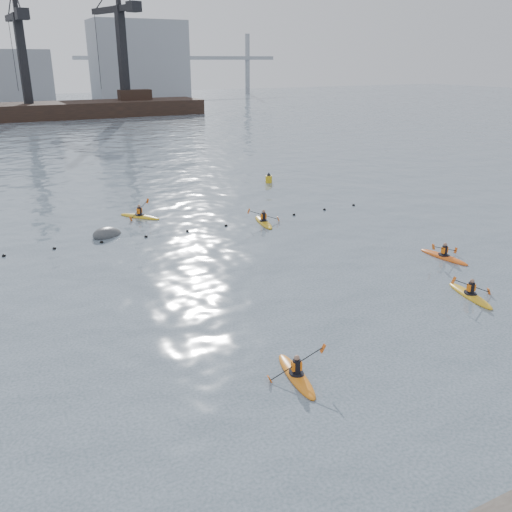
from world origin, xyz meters
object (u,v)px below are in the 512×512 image
(kayaker_1, at_px, (470,295))
(mooring_buoy, at_px, (108,235))
(kayaker_0, at_px, (296,375))
(kayaker_4, at_px, (444,256))
(kayaker_5, at_px, (140,216))
(nav_buoy, at_px, (269,179))
(kayaker_3, at_px, (264,222))

(kayaker_1, xyz_separation_m, mooring_buoy, (-14.26, 19.08, -0.11))
(kayaker_0, xyz_separation_m, kayaker_1, (11.95, 2.30, 0.00))
(kayaker_0, height_order, mooring_buoy, kayaker_0)
(kayaker_0, relative_size, kayaker_4, 0.97)
(kayaker_5, bearing_deg, kayaker_1, -102.65)
(kayaker_4, height_order, nav_buoy, kayaker_4)
(kayaker_3, bearing_deg, kayaker_5, 154.20)
(kayaker_0, distance_m, nav_buoy, 35.11)
(kayaker_0, xyz_separation_m, kayaker_3, (8.79, 19.03, 0.01))
(nav_buoy, bearing_deg, kayaker_1, -97.87)
(kayaker_4, bearing_deg, kayaker_1, 50.92)
(kayaker_0, relative_size, kayaker_3, 0.93)
(nav_buoy, bearing_deg, kayaker_0, -117.03)
(kayaker_4, distance_m, kayaker_5, 22.61)
(kayaker_1, bearing_deg, kayaker_5, 127.99)
(kayaker_0, bearing_deg, kayaker_1, 20.19)
(kayaker_3, relative_size, kayaker_4, 1.04)
(kayaker_0, xyz_separation_m, mooring_buoy, (-2.32, 21.38, -0.10))
(kayaker_3, bearing_deg, kayaker_0, -103.75)
(kayaker_0, height_order, kayaker_5, kayaker_0)
(kayaker_5, bearing_deg, kayaker_3, -75.37)
(kayaker_5, xyz_separation_m, nav_buoy, (14.96, 6.40, 0.25))
(kayaker_5, xyz_separation_m, mooring_buoy, (-3.31, -3.49, -0.11))
(mooring_buoy, bearing_deg, kayaker_4, -39.12)
(kayaker_1, relative_size, mooring_buoy, 1.47)
(kayaker_0, bearing_deg, nav_buoy, 72.28)
(kayaker_3, relative_size, mooring_buoy, 1.52)
(kayaker_1, height_order, kayaker_5, kayaker_5)
(kayaker_1, xyz_separation_m, kayaker_3, (-3.16, 16.74, 0.00))
(kayaker_5, bearing_deg, nav_buoy, -15.36)
(kayaker_3, distance_m, kayaker_5, 9.74)
(kayaker_1, height_order, kayaker_3, kayaker_1)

